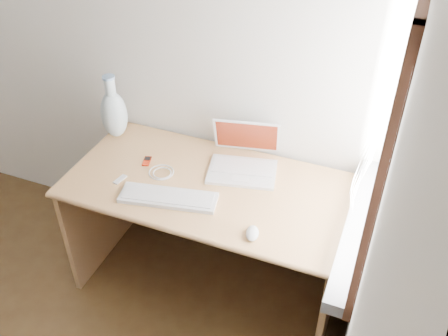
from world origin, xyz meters
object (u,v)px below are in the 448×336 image
at_px(desk, 215,205).
at_px(external_keyboard, 168,197).
at_px(laptop, 245,160).
at_px(vase, 114,113).

height_order(desk, external_keyboard, external_keyboard).
distance_m(laptop, vase, 0.77).
height_order(desk, vase, vase).
bearing_deg(laptop, vase, 166.30).
bearing_deg(vase, external_keyboard, -36.66).
xyz_separation_m(desk, laptop, (0.13, 0.10, 0.26)).
bearing_deg(desk, laptop, 38.86).
height_order(external_keyboard, vase, vase).
distance_m(laptop, external_keyboard, 0.45).
distance_m(desk, external_keyboard, 0.37).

